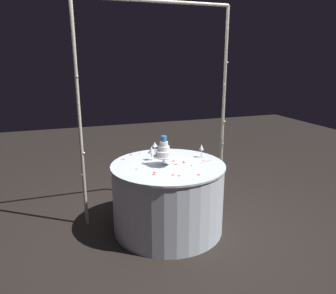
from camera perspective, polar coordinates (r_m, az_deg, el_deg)
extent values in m
plane|color=black|center=(3.74, 0.00, -14.16)|extent=(12.00, 12.00, 0.00)
cylinder|color=#B7B29E|center=(3.53, -15.46, 4.51)|extent=(0.04, 0.04, 2.43)
cylinder|color=#B7B29E|center=(4.02, 9.81, 6.12)|extent=(0.04, 0.04, 2.43)
cylinder|color=#B7B29E|center=(3.67, -2.20, 24.52)|extent=(1.71, 0.04, 0.04)
sphere|color=#F9EAB2|center=(3.51, -17.03, 22.96)|extent=(0.02, 0.02, 0.02)
sphere|color=#F9EAB2|center=(4.09, 9.73, 0.55)|extent=(0.02, 0.02, 0.02)
sphere|color=#F9EAB2|center=(3.51, -16.71, 21.08)|extent=(0.02, 0.02, 0.02)
sphere|color=#F9EAB2|center=(3.96, 10.52, 14.56)|extent=(0.02, 0.02, 0.02)
sphere|color=#F9EAB2|center=(3.46, -15.86, 11.97)|extent=(0.02, 0.02, 0.02)
sphere|color=#F9EAB2|center=(3.96, 9.97, 10.86)|extent=(0.02, 0.02, 0.02)
sphere|color=#F9EAB2|center=(3.69, -1.48, 24.48)|extent=(0.02, 0.02, 0.02)
sphere|color=#F9EAB2|center=(3.68, -15.01, -4.80)|extent=(0.02, 0.02, 0.02)
sphere|color=#F9EAB2|center=(4.02, 10.03, 4.48)|extent=(0.02, 0.02, 0.02)
sphere|color=#F9EAB2|center=(3.80, 4.27, 24.18)|extent=(0.02, 0.02, 0.02)
sphere|color=#F9EAB2|center=(3.60, -14.73, -1.06)|extent=(0.02, 0.02, 0.02)
sphere|color=#F9EAB2|center=(3.99, 10.09, 11.45)|extent=(0.02, 0.02, 0.02)
sphere|color=#F9EAB2|center=(3.95, 9.11, 23.71)|extent=(0.02, 0.02, 0.02)
sphere|color=#F9EAB2|center=(3.50, -15.82, 7.77)|extent=(0.02, 0.02, 0.02)
cylinder|color=silver|center=(3.58, 0.00, -9.01)|extent=(1.21, 1.21, 0.74)
cylinder|color=silver|center=(3.44, 0.00, -3.25)|extent=(1.23, 1.23, 0.02)
cylinder|color=silver|center=(3.39, -0.74, -3.24)|extent=(0.11, 0.11, 0.01)
cylinder|color=silver|center=(3.38, -0.74, -2.45)|extent=(0.02, 0.02, 0.09)
cylinder|color=silver|center=(3.36, -0.75, -1.64)|extent=(0.22, 0.22, 0.01)
cylinder|color=white|center=(3.36, -0.75, -1.11)|extent=(0.17, 0.17, 0.06)
cylinder|color=white|center=(3.34, -0.75, -0.25)|extent=(0.12, 0.12, 0.05)
cylinder|color=white|center=(3.33, -0.76, 0.58)|extent=(0.09, 0.09, 0.05)
cylinder|color=#2D6BB7|center=(3.31, -0.76, 1.49)|extent=(0.06, 0.06, 0.06)
cylinder|color=silver|center=(3.69, 5.93, -1.81)|extent=(0.06, 0.06, 0.00)
cylinder|color=silver|center=(3.68, 5.95, -1.14)|extent=(0.01, 0.01, 0.09)
cone|color=silver|center=(3.66, 5.98, 0.00)|extent=(0.05, 0.05, 0.07)
cylinder|color=silver|center=(3.57, -2.93, -2.32)|extent=(0.06, 0.06, 0.00)
cylinder|color=silver|center=(3.56, -2.94, -1.65)|extent=(0.01, 0.01, 0.08)
cone|color=silver|center=(3.54, -2.96, -0.44)|extent=(0.07, 0.07, 0.07)
cylinder|color=silver|center=(3.83, -2.35, -1.09)|extent=(0.06, 0.06, 0.00)
cylinder|color=silver|center=(3.82, -2.36, -0.47)|extent=(0.01, 0.01, 0.08)
cone|color=silver|center=(3.80, -2.37, 0.50)|extent=(0.07, 0.07, 0.05)
cube|color=silver|center=(3.51, 6.47, -2.72)|extent=(0.22, 0.09, 0.01)
cube|color=white|center=(3.42, 4.80, -3.14)|extent=(0.09, 0.05, 0.01)
ellipsoid|color=#E02D47|center=(3.10, 1.99, -5.13)|extent=(0.04, 0.03, 0.00)
ellipsoid|color=#E02D47|center=(3.42, 1.40, -3.11)|extent=(0.04, 0.03, 0.00)
ellipsoid|color=#E02D47|center=(3.19, -2.45, -4.55)|extent=(0.03, 0.04, 0.00)
ellipsoid|color=#E02D47|center=(3.12, 0.89, -4.98)|extent=(0.04, 0.04, 0.00)
ellipsoid|color=#E02D47|center=(3.71, -1.56, -1.65)|extent=(0.04, 0.04, 0.00)
ellipsoid|color=#E02D47|center=(3.78, -6.66, -1.41)|extent=(0.04, 0.05, 0.00)
ellipsoid|color=#E02D47|center=(3.72, -2.54, -1.59)|extent=(0.03, 0.02, 0.00)
ellipsoid|color=#E02D47|center=(3.48, 2.83, -2.79)|extent=(0.05, 0.05, 0.00)
ellipsoid|color=#E02D47|center=(3.83, -5.10, -1.16)|extent=(0.03, 0.03, 0.00)
ellipsoid|color=#E02D47|center=(3.63, -7.95, -2.19)|extent=(0.05, 0.04, 0.00)
ellipsoid|color=#E02D47|center=(3.54, 0.97, -2.49)|extent=(0.04, 0.03, 0.00)
ellipsoid|color=#E02D47|center=(3.14, 5.47, -4.94)|extent=(0.04, 0.04, 0.00)
ellipsoid|color=#E02D47|center=(3.14, -2.55, -4.89)|extent=(0.04, 0.03, 0.00)
ellipsoid|color=#E02D47|center=(3.30, -5.64, -3.91)|extent=(0.03, 0.03, 0.00)
ellipsoid|color=#E02D47|center=(3.52, 2.79, -2.59)|extent=(0.03, 0.03, 0.00)
ellipsoid|color=#E02D47|center=(3.57, 6.32, -2.44)|extent=(0.03, 0.02, 0.00)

